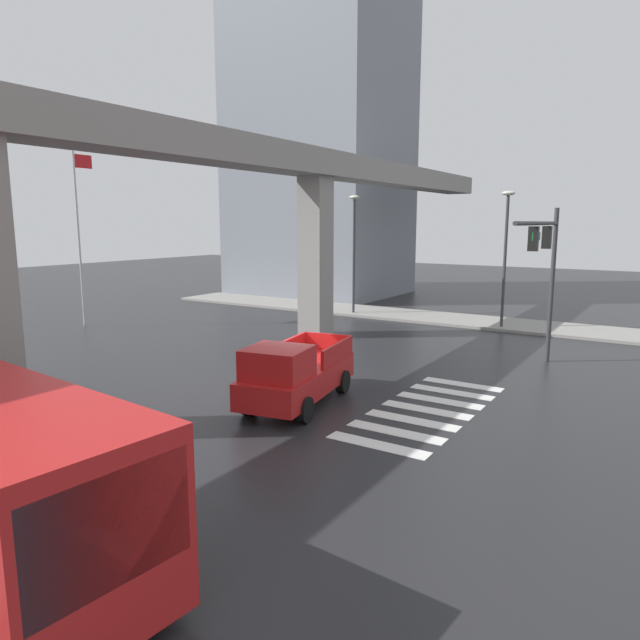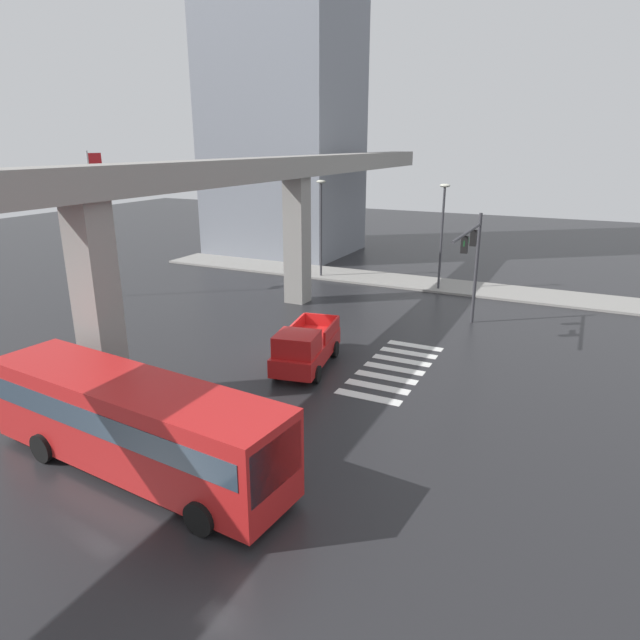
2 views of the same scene
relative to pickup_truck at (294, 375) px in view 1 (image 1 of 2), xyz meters
The scene contains 9 objects.
ground_plane 2.43m from the pickup_truck, 35.49° to the left, with size 120.00×120.00×0.00m, color #232326.
crosswalk_stripes 4.17m from the pickup_truck, 63.54° to the right, with size 7.15×2.80×0.01m.
elevated_overpass 8.92m from the pickup_truck, 72.11° to the left, with size 57.66×1.92×9.04m.
sidewalk_east 18.12m from the pickup_truck, 10.47° to the left, with size 4.00×36.00×0.15m, color gray.
pickup_truck is the anchor object (origin of this frame).
traffic_signal_mast 10.70m from the pickup_truck, 32.35° to the right, with size 6.49×0.32×6.20m.
street_lamp_near_corner 17.07m from the pickup_truck, ahead, with size 0.44×0.70×7.24m.
street_lamp_mid_block 18.43m from the pickup_truck, 23.45° to the left, with size 0.44×0.70×7.24m.
flagpole 19.11m from the pickup_truck, 73.34° to the left, with size 1.16×0.12×9.35m.
Camera 1 is at (-15.82, -11.16, 5.62)m, focal length 32.16 mm.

